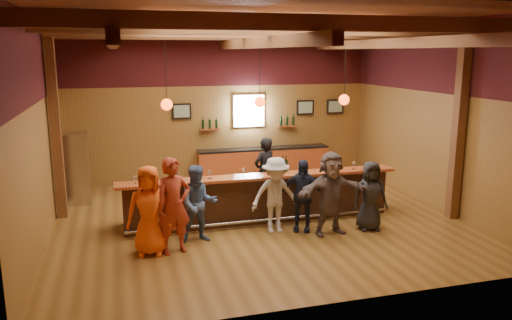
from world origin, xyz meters
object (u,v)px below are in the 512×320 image
(stainless_fridge, at_px, (75,168))
(bartender, at_px, (265,172))
(customer_brown, at_px, (331,193))
(ice_bucket, at_px, (275,169))
(customer_denim, at_px, (199,204))
(customer_dark, at_px, (370,196))
(customer_redvest, at_px, (174,206))
(customer_white, at_px, (276,195))
(customer_navy, at_px, (302,195))
(back_bar_cabinet, at_px, (264,163))
(customer_orange, at_px, (149,210))
(bottle_a, at_px, (283,166))
(bar_counter, at_px, (258,197))

(stainless_fridge, distance_m, bartender, 4.79)
(customer_brown, relative_size, ice_bucket, 8.01)
(customer_denim, xyz_separation_m, customer_brown, (2.73, -0.30, 0.09))
(stainless_fridge, relative_size, customer_dark, 1.20)
(customer_redvest, distance_m, customer_brown, 3.27)
(stainless_fridge, height_order, customer_white, stainless_fridge)
(stainless_fridge, height_order, customer_navy, stainless_fridge)
(customer_navy, height_order, bartender, bartender)
(customer_denim, bearing_deg, ice_bucket, 24.99)
(customer_navy, relative_size, ice_bucket, 7.11)
(back_bar_cabinet, bearing_deg, customer_denim, -120.54)
(customer_orange, distance_m, customer_brown, 3.72)
(back_bar_cabinet, distance_m, customer_denim, 5.38)
(customer_brown, relative_size, bartender, 1.02)
(customer_navy, height_order, bottle_a, customer_navy)
(customer_orange, relative_size, customer_redvest, 0.93)
(customer_redvest, xyz_separation_m, customer_white, (2.19, 0.54, -0.11))
(back_bar_cabinet, distance_m, customer_dark, 5.01)
(customer_brown, xyz_separation_m, bottle_a, (-0.66, 1.16, 0.37))
(customer_white, xyz_separation_m, customer_navy, (0.56, -0.08, -0.03))
(bartender, xyz_separation_m, ice_bucket, (-0.11, -1.12, 0.35))
(customer_denim, height_order, bottle_a, customer_denim)
(back_bar_cabinet, xyz_separation_m, customer_dark, (0.92, -4.91, 0.28))
(customer_navy, bearing_deg, ice_bucket, 141.37)
(stainless_fridge, relative_size, customer_denim, 1.14)
(customer_navy, bearing_deg, bottle_a, 126.13)
(stainless_fridge, bearing_deg, customer_redvest, -62.69)
(customer_redvest, xyz_separation_m, bottle_a, (2.60, 1.29, 0.33))
(bottle_a, bearing_deg, back_bar_cabinet, 79.92)
(stainless_fridge, bearing_deg, bartender, -19.30)
(bar_counter, xyz_separation_m, back_bar_cabinet, (1.18, 3.57, -0.05))
(customer_dark, bearing_deg, back_bar_cabinet, 109.92)
(back_bar_cabinet, bearing_deg, customer_brown, -90.06)
(stainless_fridge, distance_m, customer_navy, 5.91)
(back_bar_cabinet, relative_size, stainless_fridge, 2.22)
(back_bar_cabinet, distance_m, customer_brown, 4.94)
(customer_brown, bearing_deg, customer_dark, -3.99)
(bottle_a, bearing_deg, customer_brown, -60.29)
(customer_orange, height_order, ice_bucket, customer_orange)
(bar_counter, distance_m, ice_bucket, 0.80)
(customer_redvest, distance_m, customer_dark, 4.20)
(customer_brown, relative_size, bottle_a, 4.67)
(stainless_fridge, distance_m, customer_redvest, 4.43)
(customer_denim, height_order, customer_navy, customer_denim)
(customer_denim, xyz_separation_m, customer_navy, (2.21, 0.04, -0.01))
(customer_navy, height_order, customer_brown, customer_brown)
(stainless_fridge, xyz_separation_m, customer_orange, (1.58, -3.88, -0.04))
(bar_counter, xyz_separation_m, customer_redvest, (-2.09, -1.48, 0.40))
(ice_bucket, bearing_deg, bottle_a, 17.61)
(customer_denim, bearing_deg, bar_counter, 35.99)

